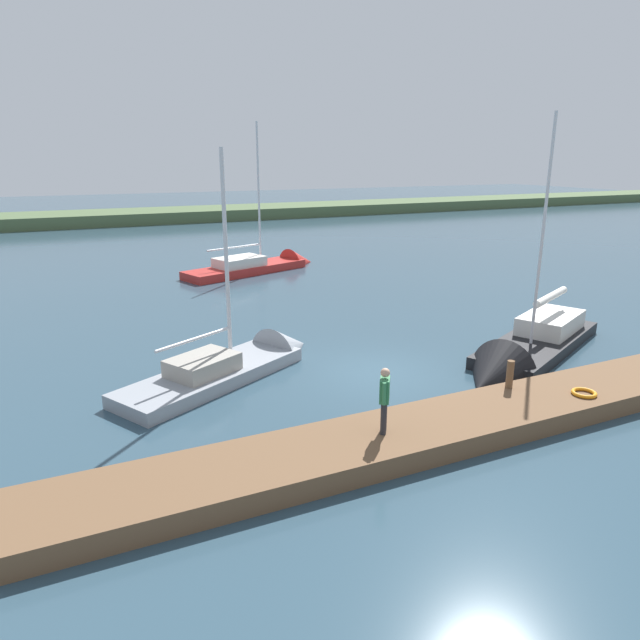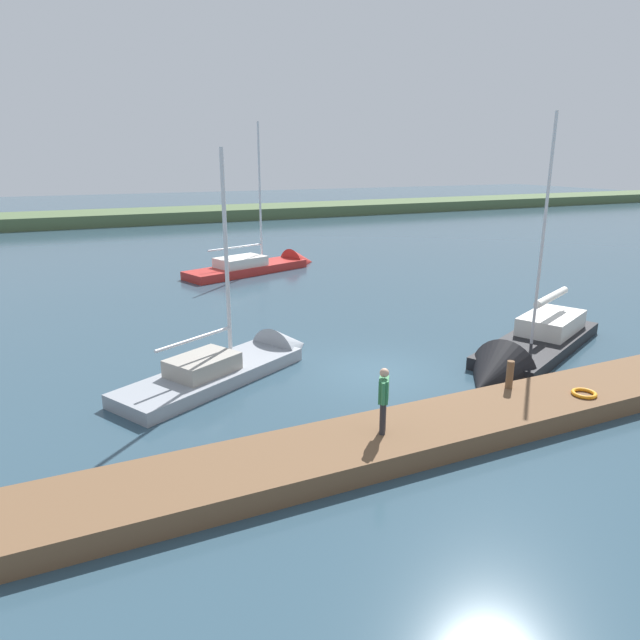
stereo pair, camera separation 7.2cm
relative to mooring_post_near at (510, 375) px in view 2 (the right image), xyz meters
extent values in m
plane|color=#2D4756|center=(2.10, -3.65, -0.91)|extent=(200.00, 200.00, 0.00)
cube|color=#4C603D|center=(2.10, -52.52, -0.91)|extent=(180.00, 8.00, 2.40)
cube|color=brown|center=(2.10, 0.79, -0.66)|extent=(20.97, 2.26, 0.52)
cylinder|color=brown|center=(0.00, 0.00, 0.00)|extent=(0.20, 0.20, 0.79)
torus|color=orange|center=(-1.50, 1.24, -0.35)|extent=(0.66, 0.66, 0.10)
cube|color=gray|center=(7.10, -5.14, -0.89)|extent=(6.54, 4.79, 0.77)
cone|color=gray|center=(3.87, -6.90, -0.89)|extent=(2.52, 2.60, 1.99)
cube|color=gray|center=(7.43, -4.96, -0.24)|extent=(2.43, 2.19, 0.53)
cylinder|color=silver|center=(6.39, -5.53, 2.79)|extent=(0.13, 0.13, 6.58)
cylinder|color=silver|center=(7.64, -4.85, 0.65)|extent=(2.55, 1.45, 0.10)
cube|color=#B22823|center=(0.94, -21.06, -0.90)|extent=(8.04, 4.57, 0.91)
cone|color=#B22823|center=(-3.23, -22.52, -0.90)|extent=(2.49, 2.62, 2.11)
cube|color=silver|center=(1.36, -20.91, -0.16)|extent=(3.26, 2.61, 0.56)
cylinder|color=silver|center=(-0.14, -21.43, 3.66)|extent=(0.12, 0.12, 8.21)
cylinder|color=silver|center=(1.65, -20.81, 0.72)|extent=(3.62, 1.35, 0.10)
cube|color=black|center=(-4.36, -3.20, -0.86)|extent=(7.29, 4.98, 0.74)
cone|color=black|center=(-0.69, -1.46, -0.86)|extent=(2.72, 2.83, 2.19)
cube|color=silver|center=(-5.44, -3.71, -0.16)|extent=(3.37, 2.76, 0.66)
cylinder|color=silver|center=(-3.69, -2.88, 3.35)|extent=(0.10, 0.10, 7.69)
cylinder|color=silver|center=(-5.17, -3.58, 0.77)|extent=(2.99, 1.47, 0.08)
cylinder|color=silver|center=(-5.17, -3.58, 0.89)|extent=(2.77, 1.50, 0.27)
cylinder|color=#28282D|center=(4.51, 0.73, 0.00)|extent=(0.14, 0.14, 0.79)
cylinder|color=#28282D|center=(4.62, 0.88, 0.00)|extent=(0.14, 0.14, 0.79)
cube|color=#337F4C|center=(4.56, 0.80, 0.68)|extent=(0.42, 0.48, 0.56)
sphere|color=tan|center=(4.56, 0.80, 1.09)|extent=(0.21, 0.21, 0.21)
cylinder|color=#337F4C|center=(4.41, 0.59, 0.69)|extent=(0.09, 0.09, 0.53)
cylinder|color=#337F4C|center=(4.71, 1.02, 0.69)|extent=(0.09, 0.09, 0.53)
camera|label=1|loc=(10.94, 11.00, 5.80)|focal=31.61mm
camera|label=2|loc=(10.88, 11.03, 5.80)|focal=31.61mm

